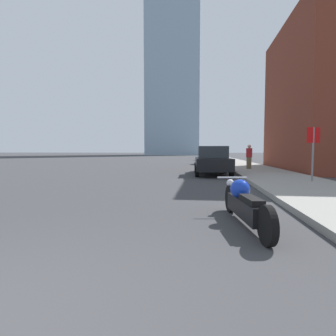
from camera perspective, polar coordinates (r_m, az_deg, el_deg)
sidewalk at (r=41.54m, az=12.26°, el=1.91°), size 3.32×240.00×0.15m
distant_tower at (r=93.32m, az=1.40°, el=20.12°), size 17.07×17.07×55.36m
motorcycle at (r=4.97m, az=16.18°, el=-7.37°), size 0.67×2.61×0.80m
parked_car_black at (r=14.77m, az=9.60°, el=1.60°), size 2.05×4.32×1.59m
parked_car_silver at (r=27.01m, az=9.05°, el=2.75°), size 2.01×3.96×1.80m
parked_car_green at (r=38.03m, az=8.40°, el=2.97°), size 2.08×4.58×1.74m
parked_car_white at (r=50.38m, az=8.14°, el=3.21°), size 2.31×4.33×1.85m
stop_sign at (r=11.61m, az=29.06°, el=4.49°), size 0.57×0.26×2.09m
pedestrian at (r=18.07m, az=17.23°, el=2.38°), size 0.36×0.22×1.59m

